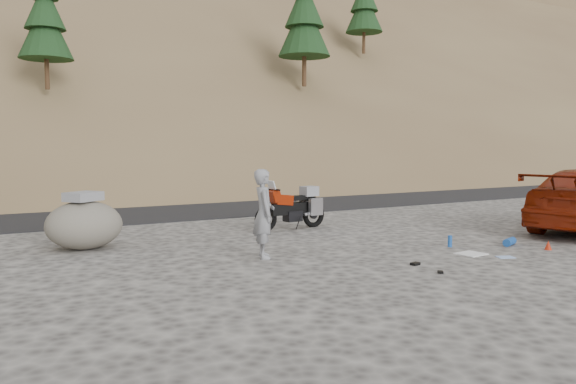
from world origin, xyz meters
The scene contains 13 objects.
ground centered at (0.00, 0.00, 0.00)m, with size 140.00×140.00×0.00m, color #423F3D.
road centered at (0.00, 9.00, 0.00)m, with size 120.00×7.00×0.05m, color black.
hillside centered at (-0.05, 40.88, 11.08)m, with size 120.00×73.00×46.72m.
motorcycle centered at (0.20, 2.83, 0.53)m, with size 2.10×0.73×1.25m.
man centered at (-2.11, 0.01, 0.00)m, with size 0.60×0.39×1.64m, color gray.
boulder centered at (-4.82, 2.57, 0.50)m, with size 1.87×1.75×1.15m.
gear_white_cloth centered at (1.47, -1.68, 0.01)m, with size 0.50×0.44×0.02m, color white.
gear_blue_mat centered at (2.88, -1.42, 0.08)m, with size 0.16×0.16×0.40m, color #1A4C9F.
gear_bottle centered at (1.70, -0.91, 0.12)m, with size 0.09×0.09×0.24m, color #1A4C9F.
gear_funnel centered at (3.15, -2.12, 0.09)m, with size 0.14×0.14×0.18m, color #AE220B.
gear_glove_a centered at (-0.13, -1.87, 0.02)m, with size 0.16×0.11×0.04m, color black.
gear_glove_b centered at (-0.22, -2.55, 0.02)m, with size 0.11×0.08×0.04m, color black.
gear_blue_cloth centered at (1.78, -2.21, 0.01)m, with size 0.31×0.22×0.01m, color #95B3E6.
Camera 1 is at (-6.84, -9.07, 2.06)m, focal length 35.00 mm.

